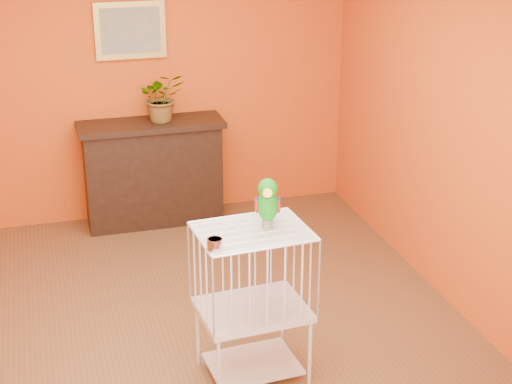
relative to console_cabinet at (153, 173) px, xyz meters
name	(u,v)px	position (x,y,z in m)	size (l,w,h in m)	color
ground	(187,334)	(-0.11, -2.02, -0.48)	(4.50, 4.50, 0.00)	brown
room_shell	(178,117)	(-0.11, -2.02, 1.10)	(4.50, 4.50, 4.50)	#C94712
console_cabinet	(153,173)	(0.00, 0.00, 0.00)	(1.30, 0.47, 0.96)	black
potted_plant	(162,103)	(0.11, -0.01, 0.65)	(0.39, 0.44, 0.34)	#26722D
framed_picture	(130,30)	(-0.11, 0.19, 1.27)	(0.62, 0.04, 0.50)	gold
birdcage	(253,302)	(0.21, -2.62, 0.05)	(0.69, 0.55, 1.02)	beige
feed_cup	(215,244)	(-0.07, -2.81, 0.57)	(0.09, 0.09, 0.06)	silver
parrot	(268,202)	(0.31, -2.60, 0.70)	(0.18, 0.30, 0.33)	#59544C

